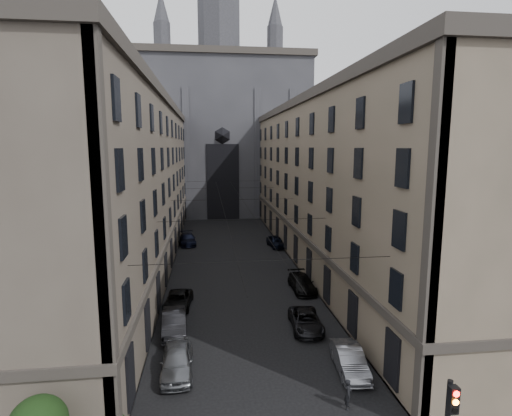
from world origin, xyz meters
name	(u,v)px	position (x,y,z in m)	size (l,w,h in m)	color
sidewalk_left	(143,263)	(-10.50, 36.00, 0.07)	(7.00, 80.00, 0.15)	#383533
sidewalk_right	(318,257)	(10.50, 36.00, 0.07)	(7.00, 80.00, 0.15)	#383533
building_left	(113,184)	(-13.44, 36.00, 9.34)	(13.60, 60.60, 18.85)	#4D443B
building_right	(344,182)	(13.44, 36.00, 9.34)	(13.60, 60.60, 18.85)	brown
gothic_tower	(220,126)	(0.00, 74.96, 17.80)	(35.00, 23.00, 58.00)	#2D2D33
tram_wires	(233,201)	(0.00, 35.63, 7.25)	(14.00, 60.00, 0.43)	black
car_left_near	(177,361)	(-4.90, 12.39, 0.80)	(1.89, 4.70, 1.60)	slate
car_left_midnear	(174,322)	(-5.49, 17.80, 0.80)	(1.68, 4.83, 1.59)	black
car_left_midfar	(178,300)	(-5.54, 22.46, 0.64)	(2.11, 4.58, 1.27)	black
car_left_far	(188,239)	(-5.77, 44.77, 0.76)	(2.12, 5.20, 1.51)	black
car_right_near	(349,360)	(5.42, 11.34, 0.73)	(1.55, 4.45, 1.47)	gray
car_right_midnear	(306,321)	(4.20, 17.18, 0.66)	(2.17, 4.72, 1.31)	black
car_right_midfar	(302,283)	(5.81, 25.19, 0.72)	(2.01, 4.94, 1.43)	black
car_right_far	(276,242)	(6.20, 41.84, 0.76)	(1.79, 4.44, 1.51)	black
pedestrian	(348,394)	(4.13, 8.00, 0.80)	(0.59, 0.38, 1.61)	black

